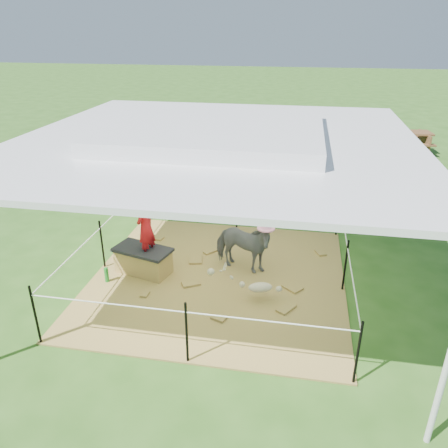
% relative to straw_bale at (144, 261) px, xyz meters
% --- Properties ---
extents(ground, '(90.00, 90.00, 0.00)m').
position_rel_straw_bale_xyz_m(ground, '(1.42, 0.06, -0.25)').
color(ground, '#2D5919').
rests_on(ground, ground).
extents(hay_patch, '(4.60, 4.60, 0.03)m').
position_rel_straw_bale_xyz_m(hay_patch, '(1.42, 0.06, -0.24)').
color(hay_patch, brown).
rests_on(hay_patch, ground).
extents(canopy_tent, '(6.30, 6.30, 2.90)m').
position_rel_straw_bale_xyz_m(canopy_tent, '(1.42, 0.06, 2.44)').
color(canopy_tent, silver).
rests_on(canopy_tent, ground).
extents(rope_fence, '(4.54, 4.54, 1.00)m').
position_rel_straw_bale_xyz_m(rope_fence, '(1.42, 0.06, 0.39)').
color(rope_fence, black).
rests_on(rope_fence, ground).
extents(straw_bale, '(1.09, 0.74, 0.44)m').
position_rel_straw_bale_xyz_m(straw_bale, '(0.00, 0.00, 0.00)').
color(straw_bale, olive).
rests_on(straw_bale, hay_patch).
extents(dark_cloth, '(1.17, 0.82, 0.06)m').
position_rel_straw_bale_xyz_m(dark_cloth, '(0.00, 0.00, 0.25)').
color(dark_cloth, black).
rests_on(dark_cloth, straw_bale).
extents(woman, '(0.39, 0.50, 1.20)m').
position_rel_straw_bale_xyz_m(woman, '(0.10, 0.00, 0.82)').
color(woman, red).
rests_on(woman, straw_bale).
extents(green_bottle, '(0.10, 0.10, 0.28)m').
position_rel_straw_bale_xyz_m(green_bottle, '(-0.55, -0.45, -0.08)').
color(green_bottle, '#1C7E24').
rests_on(green_bottle, hay_patch).
extents(pony, '(1.31, 0.88, 1.02)m').
position_rel_straw_bale_xyz_m(pony, '(1.82, 0.40, 0.29)').
color(pony, '#525358').
rests_on(pony, hay_patch).
extents(pink_hat, '(0.32, 0.32, 0.15)m').
position_rel_straw_bale_xyz_m(pink_hat, '(1.82, 0.40, 0.87)').
color(pink_hat, pink).
rests_on(pink_hat, pony).
extents(foal, '(1.11, 0.80, 0.56)m').
position_rel_straw_bale_xyz_m(foal, '(2.26, -0.53, 0.06)').
color(foal, '#C7B392').
rests_on(foal, hay_patch).
extents(trash_barrel, '(0.71, 0.71, 0.86)m').
position_rel_straw_bale_xyz_m(trash_barrel, '(5.27, 6.81, 0.18)').
color(trash_barrel, '#1760B3').
rests_on(trash_barrel, ground).
extents(picnic_table_near, '(2.18, 1.83, 0.78)m').
position_rel_straw_bale_xyz_m(picnic_table_near, '(3.16, 8.02, 0.14)').
color(picnic_table_near, brown).
rests_on(picnic_table_near, ground).
extents(picnic_table_far, '(2.02, 1.56, 0.79)m').
position_rel_straw_bale_xyz_m(picnic_table_far, '(6.40, 9.84, 0.14)').
color(picnic_table_far, brown).
rests_on(picnic_table_far, ground).
extents(distant_person, '(0.73, 0.62, 1.34)m').
position_rel_straw_bale_xyz_m(distant_person, '(4.07, 7.96, 0.42)').
color(distant_person, teal).
rests_on(distant_person, ground).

